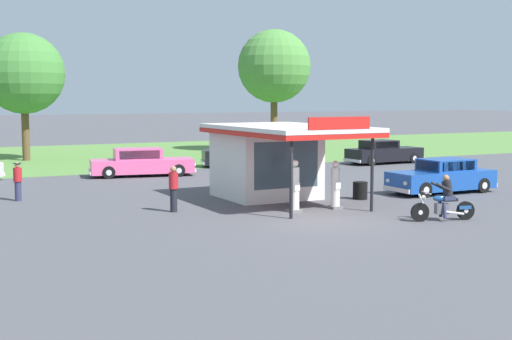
{
  "coord_description": "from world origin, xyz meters",
  "views": [
    {
      "loc": [
        -12.97,
        -20.27,
        4.22
      ],
      "look_at": [
        -0.47,
        3.85,
        1.4
      ],
      "focal_mm": 49.78,
      "sensor_mm": 36.0,
      "label": 1
    }
  ],
  "objects_px": {
    "parked_car_back_row_right": "(243,154)",
    "parked_car_second_row_spare": "(141,163)",
    "bystander_chatting_near_pumps": "(18,180)",
    "featured_classic_sedan": "(442,177)",
    "parked_car_back_row_far_right": "(384,153)",
    "spare_tire_stack": "(360,191)",
    "motorcycle_with_rider": "(444,202)",
    "bystander_leaning_by_kiosk": "(174,188)",
    "gas_pump_nearside": "(295,188)",
    "gas_pump_offside": "(335,187)"
  },
  "relations": [
    {
      "from": "parked_car_back_row_right",
      "to": "parked_car_second_row_spare",
      "type": "bearing_deg",
      "value": -162.96
    },
    {
      "from": "parked_car_back_row_right",
      "to": "bystander_chatting_near_pumps",
      "type": "bearing_deg",
      "value": -149.31
    },
    {
      "from": "featured_classic_sedan",
      "to": "parked_car_second_row_spare",
      "type": "height_order",
      "value": "featured_classic_sedan"
    },
    {
      "from": "parked_car_back_row_far_right",
      "to": "spare_tire_stack",
      "type": "relative_size",
      "value": 7.32
    },
    {
      "from": "motorcycle_with_rider",
      "to": "bystander_leaning_by_kiosk",
      "type": "distance_m",
      "value": 9.62
    },
    {
      "from": "spare_tire_stack",
      "to": "motorcycle_with_rider",
      "type": "bearing_deg",
      "value": -94.8
    },
    {
      "from": "spare_tire_stack",
      "to": "parked_car_second_row_spare",
      "type": "bearing_deg",
      "value": 113.17
    },
    {
      "from": "gas_pump_nearside",
      "to": "spare_tire_stack",
      "type": "bearing_deg",
      "value": 21.29
    },
    {
      "from": "parked_car_back_row_far_right",
      "to": "spare_tire_stack",
      "type": "xyz_separation_m",
      "value": [
        -10.57,
        -12.2,
        -0.32
      ]
    },
    {
      "from": "bystander_leaning_by_kiosk",
      "to": "spare_tire_stack",
      "type": "relative_size",
      "value": 2.36
    },
    {
      "from": "parked_car_back_row_right",
      "to": "spare_tire_stack",
      "type": "relative_size",
      "value": 7.59
    },
    {
      "from": "parked_car_second_row_spare",
      "to": "motorcycle_with_rider",
      "type": "bearing_deg",
      "value": -74.85
    },
    {
      "from": "bystander_chatting_near_pumps",
      "to": "parked_car_second_row_spare",
      "type": "bearing_deg",
      "value": 41.2
    },
    {
      "from": "motorcycle_with_rider",
      "to": "parked_car_back_row_far_right",
      "type": "bearing_deg",
      "value": 58.06
    },
    {
      "from": "gas_pump_nearside",
      "to": "bystander_chatting_near_pumps",
      "type": "distance_m",
      "value": 11.43
    },
    {
      "from": "featured_classic_sedan",
      "to": "parked_car_back_row_far_right",
      "type": "relative_size",
      "value": 0.96
    },
    {
      "from": "parked_car_back_row_right",
      "to": "bystander_chatting_near_pumps",
      "type": "distance_m",
      "value": 16.83
    },
    {
      "from": "parked_car_back_row_far_right",
      "to": "bystander_chatting_near_pumps",
      "type": "distance_m",
      "value": 23.99
    },
    {
      "from": "motorcycle_with_rider",
      "to": "gas_pump_offside",
      "type": "bearing_deg",
      "value": 114.99
    },
    {
      "from": "featured_classic_sedan",
      "to": "parked_car_back_row_far_right",
      "type": "height_order",
      "value": "featured_classic_sedan"
    },
    {
      "from": "gas_pump_nearside",
      "to": "bystander_leaning_by_kiosk",
      "type": "bearing_deg",
      "value": 152.21
    },
    {
      "from": "gas_pump_nearside",
      "to": "bystander_chatting_near_pumps",
      "type": "relative_size",
      "value": 1.23
    },
    {
      "from": "featured_classic_sedan",
      "to": "gas_pump_offside",
      "type": "bearing_deg",
      "value": -166.99
    },
    {
      "from": "motorcycle_with_rider",
      "to": "featured_classic_sedan",
      "type": "xyz_separation_m",
      "value": [
        4.8,
        5.44,
        0.04
      ]
    },
    {
      "from": "spare_tire_stack",
      "to": "gas_pump_offside",
      "type": "bearing_deg",
      "value": -145.25
    },
    {
      "from": "motorcycle_with_rider",
      "to": "parked_car_back_row_right",
      "type": "distance_m",
      "value": 20.23
    },
    {
      "from": "bystander_chatting_near_pumps",
      "to": "parked_car_back_row_right",
      "type": "bearing_deg",
      "value": 30.69
    },
    {
      "from": "parked_car_second_row_spare",
      "to": "spare_tire_stack",
      "type": "xyz_separation_m",
      "value": [
        5.31,
        -12.4,
        -0.33
      ]
    },
    {
      "from": "featured_classic_sedan",
      "to": "gas_pump_nearside",
      "type": "bearing_deg",
      "value": -169.68
    },
    {
      "from": "parked_car_second_row_spare",
      "to": "bystander_chatting_near_pumps",
      "type": "bearing_deg",
      "value": -138.8
    },
    {
      "from": "parked_car_back_row_far_right",
      "to": "bystander_leaning_by_kiosk",
      "type": "relative_size",
      "value": 3.1
    },
    {
      "from": "featured_classic_sedan",
      "to": "parked_car_second_row_spare",
      "type": "relative_size",
      "value": 0.88
    },
    {
      "from": "gas_pump_offside",
      "to": "featured_classic_sedan",
      "type": "xyz_separation_m",
      "value": [
        6.62,
        1.53,
        -0.13
      ]
    },
    {
      "from": "parked_car_back_row_right",
      "to": "bystander_chatting_near_pumps",
      "type": "height_order",
      "value": "parked_car_back_row_right"
    },
    {
      "from": "motorcycle_with_rider",
      "to": "gas_pump_nearside",
      "type": "bearing_deg",
      "value": 132.66
    },
    {
      "from": "motorcycle_with_rider",
      "to": "bystander_chatting_near_pumps",
      "type": "relative_size",
      "value": 1.44
    },
    {
      "from": "parked_car_back_row_right",
      "to": "bystander_chatting_near_pumps",
      "type": "relative_size",
      "value": 3.49
    },
    {
      "from": "motorcycle_with_rider",
      "to": "parked_car_second_row_spare",
      "type": "height_order",
      "value": "motorcycle_with_rider"
    },
    {
      "from": "gas_pump_nearside",
      "to": "parked_car_second_row_spare",
      "type": "relative_size",
      "value": 0.33
    },
    {
      "from": "gas_pump_offside",
      "to": "bystander_chatting_near_pumps",
      "type": "height_order",
      "value": "gas_pump_offside"
    },
    {
      "from": "gas_pump_nearside",
      "to": "parked_car_back_row_right",
      "type": "relative_size",
      "value": 0.35
    },
    {
      "from": "featured_classic_sedan",
      "to": "bystander_leaning_by_kiosk",
      "type": "distance_m",
      "value": 12.35
    },
    {
      "from": "parked_car_back_row_right",
      "to": "spare_tire_stack",
      "type": "distance_m",
      "value": 14.72
    },
    {
      "from": "gas_pump_nearside",
      "to": "motorcycle_with_rider",
      "type": "bearing_deg",
      "value": -47.34
    },
    {
      "from": "gas_pump_nearside",
      "to": "featured_classic_sedan",
      "type": "distance_m",
      "value": 8.55
    },
    {
      "from": "featured_classic_sedan",
      "to": "bystander_chatting_near_pumps",
      "type": "bearing_deg",
      "value": 160.32
    },
    {
      "from": "gas_pump_offside",
      "to": "motorcycle_with_rider",
      "type": "relative_size",
      "value": 0.81
    },
    {
      "from": "featured_classic_sedan",
      "to": "bystander_chatting_near_pumps",
      "type": "height_order",
      "value": "bystander_chatting_near_pumps"
    },
    {
      "from": "parked_car_back_row_far_right",
      "to": "gas_pump_nearside",
      "type": "bearing_deg",
      "value": -136.71
    },
    {
      "from": "parked_car_back_row_far_right",
      "to": "bystander_chatting_near_pumps",
      "type": "bearing_deg",
      "value": -165.05
    }
  ]
}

